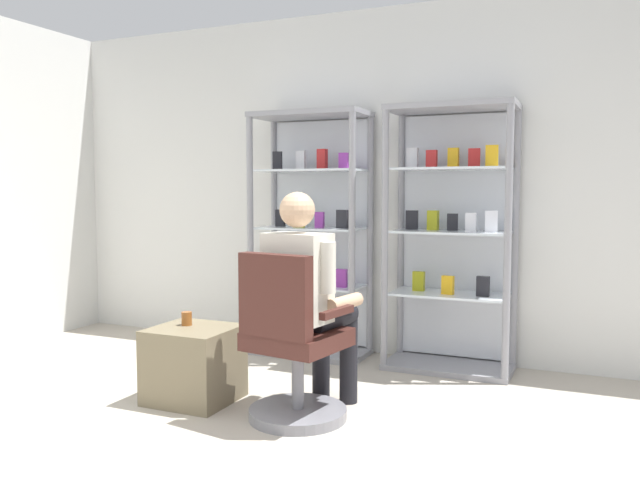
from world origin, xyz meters
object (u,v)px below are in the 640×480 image
(office_chair, at_px, (292,353))
(seated_shopkeeper, at_px, (308,292))
(storage_crate, at_px, (194,364))
(display_cabinet_left, at_px, (314,233))
(tea_glass, at_px, (187,319))
(display_cabinet_right, at_px, (452,236))

(office_chair, xyz_separation_m, seated_shopkeeper, (0.03, 0.16, 0.32))
(storage_crate, bearing_deg, seated_shopkeeper, 6.34)
(display_cabinet_left, height_order, office_chair, display_cabinet_left)
(seated_shopkeeper, xyz_separation_m, tea_glass, (-0.81, -0.05, -0.21))
(display_cabinet_right, distance_m, tea_glass, 1.97)
(seated_shopkeeper, bearing_deg, office_chair, -99.09)
(display_cabinet_right, bearing_deg, storage_crate, -132.82)
(display_cabinet_right, bearing_deg, display_cabinet_left, -179.93)
(office_chair, xyz_separation_m, storage_crate, (-0.71, 0.08, -0.16))
(storage_crate, relative_size, tea_glass, 5.83)
(seated_shopkeeper, distance_m, storage_crate, 0.89)
(display_cabinet_left, relative_size, display_cabinet_right, 1.00)
(seated_shopkeeper, bearing_deg, display_cabinet_right, 67.32)
(display_cabinet_right, relative_size, seated_shopkeeper, 1.47)
(office_chair, bearing_deg, tea_glass, 171.67)
(seated_shopkeeper, bearing_deg, storage_crate, -173.66)
(display_cabinet_right, bearing_deg, seated_shopkeeper, -112.68)
(display_cabinet_right, relative_size, tea_glass, 22.42)
(display_cabinet_left, height_order, tea_glass, display_cabinet_left)
(office_chair, bearing_deg, storage_crate, 173.67)
(display_cabinet_left, relative_size, storage_crate, 3.85)
(display_cabinet_right, bearing_deg, tea_glass, -135.20)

